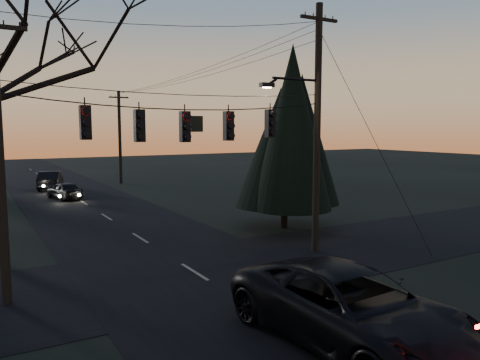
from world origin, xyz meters
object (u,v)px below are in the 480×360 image
utility_pole_left (7,304)px  utility_pole_far_r (121,183)px  sedan_oncoming_b (51,180)px  utility_pole_right (315,252)px  evergreen_right (285,130)px  sedan_oncoming_a (65,191)px  suv_near (350,308)px

utility_pole_left → utility_pole_far_r: 30.27m
utility_pole_far_r → sedan_oncoming_b: size_ratio=1.84×
utility_pole_right → utility_pole_far_r: size_ratio=1.18×
evergreen_right → utility_pole_far_r: bearing=94.1°
utility_pole_left → evergreen_right: size_ratio=0.96×
sedan_oncoming_a → utility_pole_far_r: bearing=-141.3°
utility_pole_right → suv_near: utility_pole_right is taller
utility_pole_left → sedan_oncoming_b: (5.20, 26.80, 0.76)m
utility_pole_far_r → evergreen_right: 24.04m
utility_pole_far_r → sedan_oncoming_b: (-6.30, -1.20, 0.76)m
utility_pole_right → suv_near: 8.46m
suv_near → sedan_oncoming_b: bearing=89.6°
utility_pole_left → evergreen_right: bearing=19.0°
utility_pole_far_r → sedan_oncoming_a: bearing=-129.8°
utility_pole_far_r → sedan_oncoming_a: (-6.30, -7.55, 0.63)m
utility_pole_far_r → evergreen_right: (1.70, -23.45, 5.00)m
sedan_oncoming_a → sedan_oncoming_b: size_ratio=0.80×
utility_pole_right → evergreen_right: 6.97m
utility_pole_left → suv_near: (6.80, -6.97, 0.90)m
utility_pole_right → sedan_oncoming_b: 27.54m
utility_pole_left → sedan_oncoming_a: bearing=75.7°
utility_pole_far_r → sedan_oncoming_a: size_ratio=2.28×
utility_pole_far_r → sedan_oncoming_a: utility_pole_far_r is taller
utility_pole_right → sedan_oncoming_a: (-6.30, 20.45, 0.63)m
utility_pole_left → evergreen_right: (13.20, 4.55, 5.00)m
utility_pole_far_r → evergreen_right: bearing=-85.9°
utility_pole_left → utility_pole_far_r: (11.50, 28.00, 0.00)m
utility_pole_far_r → suv_near: size_ratio=1.31×
utility_pole_right → utility_pole_far_r: (0.00, 28.00, 0.00)m
utility_pole_right → utility_pole_left: bearing=180.0°
utility_pole_right → sedan_oncoming_b: (-6.30, 26.80, 0.76)m
utility_pole_left → utility_pole_far_r: bearing=67.7°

